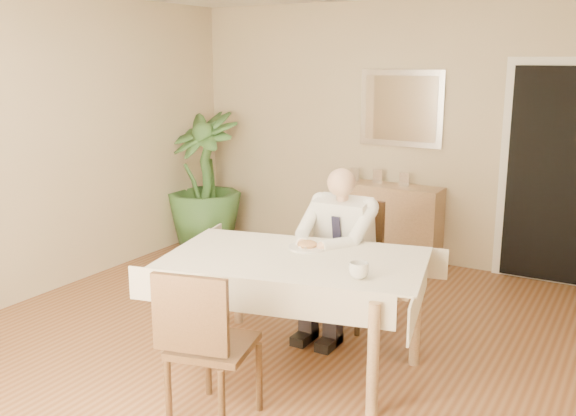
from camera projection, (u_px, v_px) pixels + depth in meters
The scene contains 17 objects.
room at pixel (262, 168), 4.39m from camera, with size 5.00×5.02×2.60m.
doorway at pixel (554, 176), 5.78m from camera, with size 0.96×0.07×2.10m.
mirror at pixel (401, 108), 6.38m from camera, with size 0.86×0.04×0.76m.
dining_table at pixel (295, 269), 4.26m from camera, with size 1.93×1.39×0.75m.
chair_far at pixel (351, 253), 5.04m from camera, with size 0.46×0.46×0.96m.
chair_near at pixel (204, 339), 3.55m from camera, with size 0.52×0.53×0.92m.
seated_man at pixel (335, 244), 4.76m from camera, with size 0.48×0.72×1.24m.
plate at pixel (307, 247), 4.43m from camera, with size 0.26×0.26×0.02m, color white.
food at pixel (307, 244), 4.42m from camera, with size 0.14×0.14×0.06m, color olive.
knife at pixel (308, 248), 4.35m from camera, with size 0.01×0.01×0.13m, color silver.
fork at pixel (298, 246), 4.39m from camera, with size 0.01×0.01×0.13m, color silver.
coffee_mug at pixel (359, 270), 3.83m from camera, with size 0.12×0.12×0.10m, color white.
sideboard at pixel (391, 224), 6.51m from camera, with size 0.99×0.34×0.79m, color tan.
photo_frame_left at pixel (354, 175), 6.63m from camera, with size 0.10×0.02×0.14m, color silver.
photo_frame_center at pixel (378, 176), 6.54m from camera, with size 0.10×0.02×0.14m, color silver.
photo_frame_right at pixel (404, 179), 6.36m from camera, with size 0.10×0.02×0.14m, color silver.
potted_palm at pixel (204, 180), 7.04m from camera, with size 0.82×0.82×1.47m, color #2D5324.
Camera 1 is at (2.32, -3.67, 2.03)m, focal length 40.00 mm.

